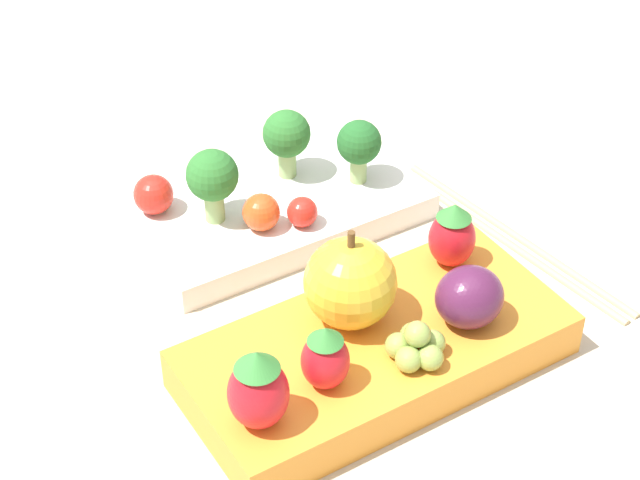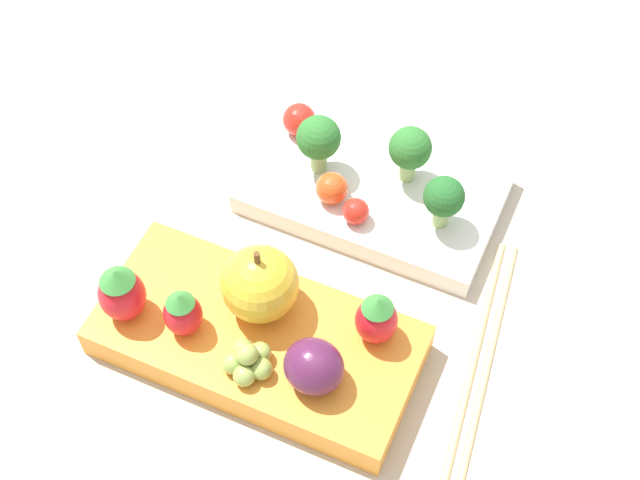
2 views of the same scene
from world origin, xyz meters
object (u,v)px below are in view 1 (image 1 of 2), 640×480
bento_box_savoury (273,205)px  broccoli_floret_0 (287,136)px  bento_box_fruit (376,352)px  cherry_tomato_1 (302,212)px  cherry_tomato_0 (261,212)px  broccoli_floret_1 (212,178)px  apple (356,281)px  grape_cluster (417,346)px  cherry_tomato_2 (153,194)px  plum (469,297)px  strawberry_0 (452,235)px  strawberry_1 (325,357)px  strawberry_2 (258,389)px  chopsticks_pair (511,236)px  broccoli_floret_2 (359,144)px

bento_box_savoury → broccoli_floret_0: size_ratio=4.08×
bento_box_savoury → bento_box_fruit: bento_box_fruit is taller
cherry_tomato_1 → cherry_tomato_0: bearing=161.8°
broccoli_floret_1 → cherry_tomato_1: size_ratio=2.57×
broccoli_floret_1 → apple: apple is taller
broccoli_floret_0 → grape_cluster: (-0.01, -0.21, -0.01)m
bento_box_fruit → cherry_tomato_2: size_ratio=8.67×
cherry_tomato_2 → plum: size_ratio=0.67×
broccoli_floret_0 → cherry_tomato_0: 0.07m
plum → strawberry_0: bearing=69.9°
broccoli_floret_1 → cherry_tomato_2: bearing=142.3°
strawberry_1 → strawberry_2: (-0.04, -0.01, 0.00)m
chopsticks_pair → strawberry_0: bearing=-155.5°
bento_box_fruit → broccoli_floret_2: bearing=66.7°
cherry_tomato_0 → apple: 0.12m
cherry_tomato_0 → cherry_tomato_1: bearing=-18.2°
broccoli_floret_2 → strawberry_1: size_ratio=1.15×
strawberry_2 → plum: bearing=8.3°
bento_box_savoury → cherry_tomato_2: (-0.08, 0.02, 0.02)m
apple → strawberry_0: size_ratio=1.42×
broccoli_floret_2 → plum: (-0.01, -0.17, -0.00)m
cherry_tomato_1 → apple: size_ratio=0.32×
plum → grape_cluster: 0.05m
strawberry_2 → chopsticks_pair: 0.26m
cherry_tomato_1 → broccoli_floret_2: bearing=27.8°
broccoli_floret_0 → strawberry_1: (-0.07, -0.20, -0.00)m
cherry_tomato_2 → plum: bearing=-56.4°
cherry_tomato_0 → chopsticks_pair: cherry_tomato_0 is taller
bento_box_fruit → cherry_tomato_0: 0.13m
strawberry_2 → plum: (0.14, 0.02, -0.01)m
broccoli_floret_2 → grape_cluster: (-0.06, -0.18, -0.01)m
bento_box_savoury → grape_cluster: 0.19m
broccoli_floret_0 → chopsticks_pair: 0.17m
bento_box_savoury → cherry_tomato_2: 0.08m
cherry_tomato_1 → grape_cluster: size_ratio=0.59×
cherry_tomato_0 → broccoli_floret_2: bearing=14.5°
broccoli_floret_2 → strawberry_0: strawberry_0 is taller
cherry_tomato_0 → strawberry_0: (0.09, -0.09, 0.02)m
bento_box_fruit → cherry_tomato_2: (-0.07, 0.18, 0.02)m
apple → strawberry_1: bearing=-133.4°
bento_box_savoury → plum: size_ratio=5.11×
bento_box_fruit → strawberry_1: 0.06m
strawberry_1 → broccoli_floret_2: bearing=58.1°
broccoli_floret_1 → chopsticks_pair: bearing=-24.7°
broccoli_floret_1 → broccoli_floret_2: broccoli_floret_1 is taller
cherry_tomato_0 → cherry_tomato_2: size_ratio=0.93×
strawberry_1 → chopsticks_pair: bearing=26.7°
plum → chopsticks_pair: bearing=43.1°
bento_box_fruit → strawberry_2: size_ratio=4.71×
strawberry_2 → broccoli_floret_0: bearing=62.7°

